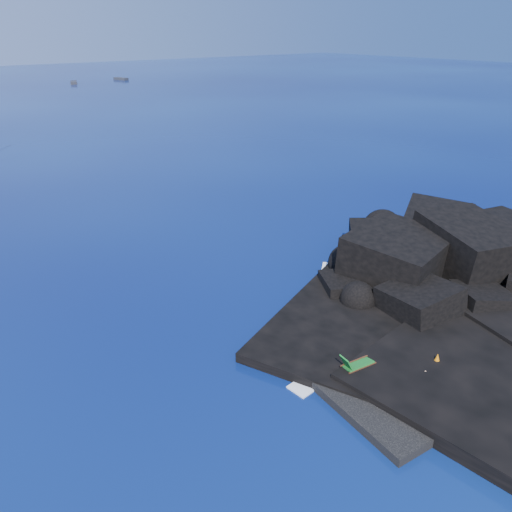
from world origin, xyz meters
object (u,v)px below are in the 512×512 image
at_px(deck_chair, 359,360).
at_px(marker_cone, 437,360).
at_px(sunbather, 422,380).
at_px(distant_boat_b, 121,80).
at_px(distant_boat_a, 74,84).

bearing_deg(deck_chair, marker_cone, -24.68).
bearing_deg(sunbather, deck_chair, 101.44).
distance_m(deck_chair, distant_boat_b, 130.22).
bearing_deg(sunbather, marker_cone, -9.44).
xyz_separation_m(deck_chair, distant_boat_a, (31.50, 120.21, -0.84)).
bearing_deg(distant_boat_b, distant_boat_a, 172.54).
relative_size(deck_chair, sunbather, 0.79).
relative_size(marker_cone, distant_boat_b, 0.13).
bearing_deg(distant_boat_a, distant_boat_b, 28.15).
relative_size(sunbather, distant_boat_a, 0.38).
bearing_deg(deck_chair, sunbather, -48.76).
bearing_deg(distant_boat_b, marker_cone, -124.86).
relative_size(sunbather, marker_cone, 3.06).
xyz_separation_m(sunbather, marker_cone, (1.38, 0.30, 0.12)).
bearing_deg(distant_boat_b, deck_chair, -126.24).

